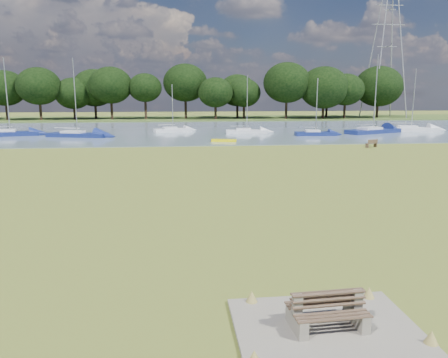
{
  "coord_description": "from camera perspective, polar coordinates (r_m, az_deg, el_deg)",
  "views": [
    {
      "loc": [
        -3.35,
        -22.87,
        5.36
      ],
      "look_at": [
        -1.05,
        -2.0,
        1.24
      ],
      "focal_mm": 35.0,
      "sensor_mm": 36.0,
      "label": 1
    }
  ],
  "objects": [
    {
      "name": "sailboat_5",
      "position": [
        68.56,
        23.2,
        6.17
      ],
      "size": [
        7.56,
        3.48,
        8.79
      ],
      "rotation": [
        0.0,
        0.0,
        -0.2
      ],
      "color": "silver",
      "rests_on": "river"
    },
    {
      "name": "sailboat_7",
      "position": [
        57.51,
        11.82,
        6.02
      ],
      "size": [
        5.28,
        1.72,
        7.21
      ],
      "rotation": [
        0.0,
        0.0,
        -0.05
      ],
      "color": "navy",
      "rests_on": "river"
    },
    {
      "name": "kayak",
      "position": [
        49.08,
        -0.02,
        5.05
      ],
      "size": [
        2.86,
        1.27,
        0.28
      ],
      "primitive_type": "cube",
      "rotation": [
        0.0,
        0.0,
        -0.23
      ],
      "color": "#FFEB07",
      "rests_on": "river"
    },
    {
      "name": "sailboat_6",
      "position": [
        63.12,
        18.86,
        6.13
      ],
      "size": [
        8.77,
        5.68,
        10.42
      ],
      "rotation": [
        0.0,
        0.0,
        0.42
      ],
      "color": "navy",
      "rests_on": "river"
    },
    {
      "name": "river",
      "position": [
        65.17,
        -3.33,
        6.36
      ],
      "size": [
        220.0,
        40.0,
        0.1
      ],
      "primitive_type": "cube",
      "color": "slate",
      "rests_on": "ground"
    },
    {
      "name": "tree_line",
      "position": [
        91.38,
        -12.54,
        11.69
      ],
      "size": [
        117.21,
        9.27,
        11.22
      ],
      "color": "black",
      "rests_on": "far_bank"
    },
    {
      "name": "pylon",
      "position": [
        104.45,
        20.71,
        18.62
      ],
      "size": [
        7.35,
        5.15,
        32.21
      ],
      "color": "#9B9B9B",
      "rests_on": "far_bank"
    },
    {
      "name": "sailboat_4",
      "position": [
        62.43,
        -6.74,
        6.53
      ],
      "size": [
        5.51,
        3.03,
        6.57
      ],
      "rotation": [
        0.0,
        0.0,
        0.31
      ],
      "color": "silver",
      "rests_on": "river"
    },
    {
      "name": "ground",
      "position": [
        23.72,
        2.0,
        -1.97
      ],
      "size": [
        220.0,
        220.0,
        0.0
      ],
      "primitive_type": "plane",
      "color": "olive"
    },
    {
      "name": "sailboat_0",
      "position": [
        59.83,
        2.94,
        6.39
      ],
      "size": [
        5.72,
        2.0,
        7.75
      ],
      "rotation": [
        0.0,
        0.0,
        -0.08
      ],
      "color": "silver",
      "rests_on": "river"
    },
    {
      "name": "bench_pair",
      "position": [
        10.66,
        13.33,
        -16.48
      ],
      "size": [
        1.79,
        1.12,
        0.93
      ],
      "rotation": [
        0.0,
        0.0,
        0.06
      ],
      "color": "gray",
      "rests_on": "concrete_pad"
    },
    {
      "name": "concrete_pad",
      "position": [
        10.86,
        13.22,
        -18.49
      ],
      "size": [
        4.2,
        3.2,
        0.1
      ],
      "primitive_type": "cube",
      "color": "gray",
      "rests_on": "ground"
    },
    {
      "name": "sailboat_1",
      "position": [
        62.07,
        -26.22,
        5.54
      ],
      "size": [
        7.12,
        3.54,
        9.69
      ],
      "rotation": [
        0.0,
        0.0,
        0.25
      ],
      "color": "navy",
      "rests_on": "river"
    },
    {
      "name": "far_bank",
      "position": [
        95.08,
        -4.29,
        7.84
      ],
      "size": [
        220.0,
        20.0,
        0.4
      ],
      "primitive_type": "cube",
      "color": "#4C6626",
      "rests_on": "ground"
    },
    {
      "name": "riverbank_bench",
      "position": [
        46.71,
        18.74,
        4.43
      ],
      "size": [
        1.39,
        0.87,
        0.82
      ],
      "rotation": [
        0.0,
        0.0,
        0.38
      ],
      "color": "brown",
      "rests_on": "ground"
    },
    {
      "name": "sailboat_3",
      "position": [
        57.6,
        -18.68,
        5.68
      ],
      "size": [
        7.8,
        4.15,
        9.57
      ],
      "rotation": [
        0.0,
        0.0,
        -0.29
      ],
      "color": "navy",
      "rests_on": "river"
    }
  ]
}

